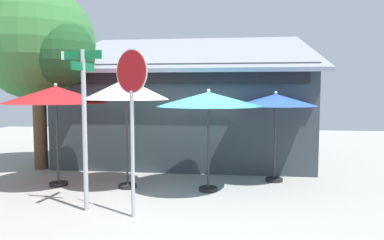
# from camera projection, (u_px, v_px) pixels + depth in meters

# --- Properties ---
(ground_plane) EXTENTS (28.00, 28.00, 0.10)m
(ground_plane) POSITION_uv_depth(u_px,v_px,m) (195.00, 198.00, 7.82)
(ground_plane) COLOR #9E9B93
(cafe_building) EXTENTS (8.19, 5.58, 4.54)m
(cafe_building) POSITION_uv_depth(u_px,v_px,m) (189.00, 111.00, 12.28)
(cafe_building) COLOR #333D42
(cafe_building) RESTS_ON ground
(street_sign_post) EXTENTS (0.84, 0.78, 3.11)m
(street_sign_post) POSITION_uv_depth(u_px,v_px,m) (84.00, 115.00, 6.70)
(street_sign_post) COLOR #A8AAB2
(street_sign_post) RESTS_ON ground
(stop_sign) EXTENTS (0.70, 0.43, 3.09)m
(stop_sign) POSITION_uv_depth(u_px,v_px,m) (132.00, 100.00, 6.33)
(stop_sign) COLOR #A8AAB2
(stop_sign) RESTS_ON ground
(patio_umbrella_crimson_left) EXTENTS (2.49, 2.49, 2.52)m
(patio_umbrella_crimson_left) POSITION_uv_depth(u_px,v_px,m) (56.00, 95.00, 8.50)
(patio_umbrella_crimson_left) COLOR black
(patio_umbrella_crimson_left) RESTS_ON ground
(patio_umbrella_ivory_center) EXTENTS (2.03, 2.03, 2.70)m
(patio_umbrella_ivory_center) POSITION_uv_depth(u_px,v_px,m) (126.00, 90.00, 8.29)
(patio_umbrella_ivory_center) COLOR black
(patio_umbrella_ivory_center) RESTS_ON ground
(patio_umbrella_teal_right) EXTENTS (2.42, 2.42, 2.38)m
(patio_umbrella_teal_right) POSITION_uv_depth(u_px,v_px,m) (209.00, 100.00, 8.05)
(patio_umbrella_teal_right) COLOR black
(patio_umbrella_teal_right) RESTS_ON ground
(patio_umbrella_royal_blue_far_right) EXTENTS (2.07, 2.07, 2.33)m
(patio_umbrella_royal_blue_far_right) POSITION_uv_depth(u_px,v_px,m) (276.00, 101.00, 8.92)
(patio_umbrella_royal_blue_far_right) COLOR black
(patio_umbrella_royal_blue_far_right) RESTS_ON ground
(shade_tree) EXTENTS (3.57, 3.36, 5.42)m
(shade_tree) POSITION_uv_depth(u_px,v_px,m) (41.00, 45.00, 10.23)
(shade_tree) COLOR brown
(shade_tree) RESTS_ON ground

